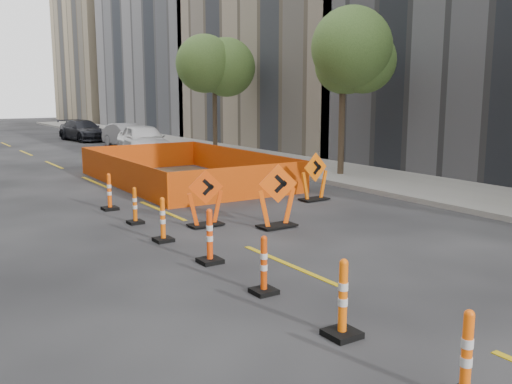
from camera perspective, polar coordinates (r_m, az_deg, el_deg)
ground_plane at (r=8.51m, az=19.81°, el=-13.58°), size 140.00×140.00×0.00m
sidewalk_right at (r=22.83m, az=9.56°, el=1.76°), size 4.00×90.00×0.15m
bld_right_c at (r=36.94m, az=6.54°, el=15.74°), size 12.00×16.00×14.00m
bld_right_d at (r=50.95m, az=-5.80°, el=17.57°), size 12.00×18.00×20.00m
bld_right_e at (r=67.53m, az=-13.19°, el=13.81°), size 12.00×14.00×16.00m
tree_r_b at (r=22.23m, az=8.73°, el=13.06°), size 2.80×2.80×5.95m
tree_r_c at (r=30.43m, az=-4.19°, el=12.32°), size 2.80×2.80×5.95m
channelizer_2 at (r=6.71m, az=20.30°, el=-15.22°), size 0.42×0.42×1.07m
channelizer_3 at (r=7.95m, az=8.68°, el=-10.45°), size 0.44×0.44×1.11m
channelizer_4 at (r=9.49m, az=0.79°, el=-7.28°), size 0.39×0.39×0.99m
channelizer_5 at (r=11.16m, az=-4.66°, el=-4.40°), size 0.43×0.43×1.09m
channelizer_6 at (r=12.88m, az=-9.31°, el=-2.72°), size 0.40×0.40×1.01m
channelizer_7 at (r=14.74m, az=-12.02°, el=-1.32°), size 0.37×0.37×0.94m
channelizer_8 at (r=16.59m, az=-14.46°, el=0.03°), size 0.41×0.41×1.05m
chevron_sign_left at (r=14.14m, az=-5.09°, el=-0.62°), size 1.08×0.84×1.42m
chevron_sign_center at (r=13.94m, az=2.12°, el=-0.42°), size 1.21×0.98×1.58m
chevron_sign_right at (r=17.50m, az=5.87°, el=1.53°), size 1.02×0.65×1.48m
safety_fence at (r=21.18m, az=-7.23°, el=2.43°), size 5.12×8.59×1.07m
parked_car_near at (r=29.86m, az=-11.20°, el=5.10°), size 2.55×5.08×1.66m
parked_car_mid at (r=35.05m, az=-12.77°, el=5.55°), size 1.80×4.36×1.40m
parked_car_far at (r=40.39m, az=-16.90°, el=5.92°), size 2.57×4.99×1.39m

